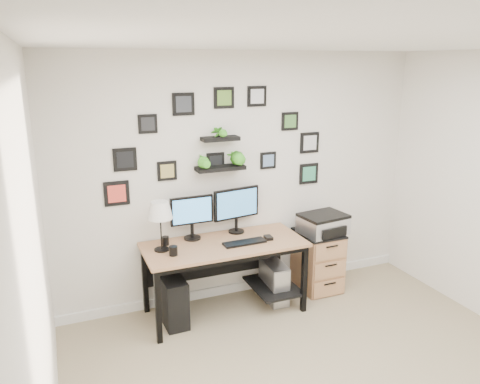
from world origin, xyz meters
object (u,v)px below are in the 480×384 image
table_lamp (160,211)px  monitor_left (192,214)px  pc_tower_black (172,299)px  file_cabinet (318,260)px  mug (173,251)px  monitor_right (237,206)px  pc_tower_grey (274,282)px  desk (226,253)px  printer (323,224)px

table_lamp → monitor_left: bearing=25.4°
pc_tower_black → file_cabinet: file_cabinet is taller
mug → monitor_right: bearing=24.0°
mug → file_cabinet: (1.69, 0.20, -0.46)m
monitor_left → pc_tower_grey: 1.17m
pc_tower_black → monitor_right: bearing=14.6°
mug → pc_tower_black: bearing=92.1°
desk → pc_tower_black: desk is taller
monitor_left → pc_tower_black: size_ratio=0.94×
monitor_left → pc_tower_grey: bearing=-13.8°
table_lamp → pc_tower_grey: bearing=-1.7°
monitor_right → mug: (-0.77, -0.34, -0.24)m
mug → printer: printer is taller
monitor_left → desk: bearing=-33.4°
desk → file_cabinet: size_ratio=2.39×
file_cabinet → printer: size_ratio=1.29×
monitor_right → pc_tower_black: 1.13m
desk → printer: printer is taller
printer → mug: bearing=-174.8°
desk → pc_tower_grey: desk is taller
mug → table_lamp: bearing=114.0°
printer → table_lamp: bearing=179.7°
desk → pc_tower_black: 0.70m
pc_tower_black → table_lamp: bearing=143.5°
mug → pc_tower_black: mug is taller
pc_tower_grey → printer: 0.82m
monitor_right → pc_tower_black: size_ratio=1.08×
monitor_right → table_lamp: same height
pc_tower_grey → file_cabinet: file_cabinet is taller
desk → pc_tower_black: bearing=-177.8°
monitor_left → file_cabinet: 1.57m
monitor_right → pc_tower_grey: size_ratio=1.18×
monitor_right → table_lamp: (-0.84, -0.18, 0.10)m
table_lamp → desk: bearing=-2.2°
pc_tower_grey → printer: bearing=2.7°
pc_tower_black → file_cabinet: (1.70, 0.08, 0.10)m
monitor_right → printer: size_ratio=1.00×
table_lamp → mug: table_lamp is taller
desk → file_cabinet: 1.15m
printer → file_cabinet: bearing=116.5°
monitor_left → monitor_right: monitor_right is taller
pc_tower_grey → printer: printer is taller
monitor_right → monitor_left: bearing=-178.7°
mug → pc_tower_grey: size_ratio=0.20×
monitor_right → file_cabinet: (0.92, -0.15, -0.70)m
desk → table_lamp: 0.83m
file_cabinet → monitor_left: bearing=174.5°
table_lamp → printer: (1.79, -0.01, -0.36)m
table_lamp → monitor_right: bearing=12.1°
desk → table_lamp: table_lamp is taller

